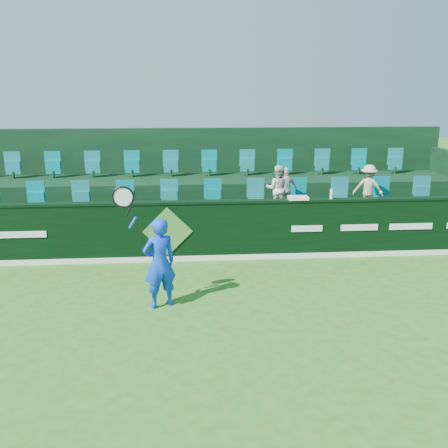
{
  "coord_description": "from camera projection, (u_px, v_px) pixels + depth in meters",
  "views": [
    {
      "loc": [
        0.45,
        -6.65,
        3.79
      ],
      "look_at": [
        1.16,
        2.8,
        1.15
      ],
      "focal_mm": 40.0,
      "sensor_mm": 36.0,
      "label": 1
    }
  ],
  "objects": [
    {
      "name": "ground",
      "position": [
        160.0,
        351.0,
        7.37
      ],
      "size": [
        60.0,
        60.0,
        0.0
      ],
      "primitive_type": "plane",
      "color": "#316618",
      "rests_on": "ground"
    },
    {
      "name": "sponsor_hoarding",
      "position": [
        168.0,
        231.0,
        11.03
      ],
      "size": [
        16.0,
        0.25,
        1.35
      ],
      "color": "black",
      "rests_on": "ground"
    },
    {
      "name": "stand_tier_front",
      "position": [
        170.0,
        229.0,
        12.17
      ],
      "size": [
        16.0,
        2.0,
        0.8
      ],
      "primitive_type": "cube",
      "color": "black",
      "rests_on": "ground"
    },
    {
      "name": "stand_tier_back",
      "position": [
        172.0,
        202.0,
        13.92
      ],
      "size": [
        16.0,
        1.8,
        1.3
      ],
      "primitive_type": "cube",
      "color": "black",
      "rests_on": "ground"
    },
    {
      "name": "stand_rear",
      "position": [
        171.0,
        179.0,
        14.2
      ],
      "size": [
        16.0,
        4.1,
        2.6
      ],
      "color": "black",
      "rests_on": "ground"
    },
    {
      "name": "seat_row_front",
      "position": [
        169.0,
        198.0,
        12.36
      ],
      "size": [
        13.5,
        0.5,
        0.6
      ],
      "primitive_type": "cube",
      "color": "#177379",
      "rests_on": "stand_tier_front"
    },
    {
      "name": "seat_row_back",
      "position": [
        171.0,
        166.0,
        13.96
      ],
      "size": [
        13.5,
        0.5,
        0.6
      ],
      "primitive_type": "cube",
      "color": "#177379",
      "rests_on": "stand_tier_back"
    },
    {
      "name": "tennis_player",
      "position": [
        159.0,
        262.0,
        8.66
      ],
      "size": [
        1.16,
        0.59,
        2.28
      ],
      "color": "blue",
      "rests_on": "ground"
    },
    {
      "name": "spectator_left",
      "position": [
        277.0,
        189.0,
        12.11
      ],
      "size": [
        0.63,
        0.53,
        1.14
      ],
      "primitive_type": "imported",
      "rotation": [
        0.0,
        0.0,
        2.95
      ],
      "color": "white",
      "rests_on": "stand_tier_front"
    },
    {
      "name": "spectator_middle",
      "position": [
        286.0,
        190.0,
        12.14
      ],
      "size": [
        0.69,
        0.5,
        1.09
      ],
      "primitive_type": "imported",
      "rotation": [
        0.0,
        0.0,
        3.56
      ],
      "color": "silver",
      "rests_on": "stand_tier_front"
    },
    {
      "name": "spectator_right",
      "position": [
        368.0,
        187.0,
        12.28
      ],
      "size": [
        0.83,
        0.65,
        1.12
      ],
      "primitive_type": "imported",
      "rotation": [
        0.0,
        0.0,
        2.77
      ],
      "color": "tan",
      "rests_on": "stand_tier_front"
    },
    {
      "name": "towel",
      "position": [
        298.0,
        198.0,
        11.05
      ],
      "size": [
        0.44,
        0.28,
        0.07
      ],
      "primitive_type": "cube",
      "color": "white",
      "rests_on": "sponsor_hoarding"
    },
    {
      "name": "drinks_bottle",
      "position": [
        331.0,
        194.0,
        11.09
      ],
      "size": [
        0.07,
        0.07,
        0.22
      ],
      "primitive_type": "cylinder",
      "color": "silver",
      "rests_on": "sponsor_hoarding"
    }
  ]
}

